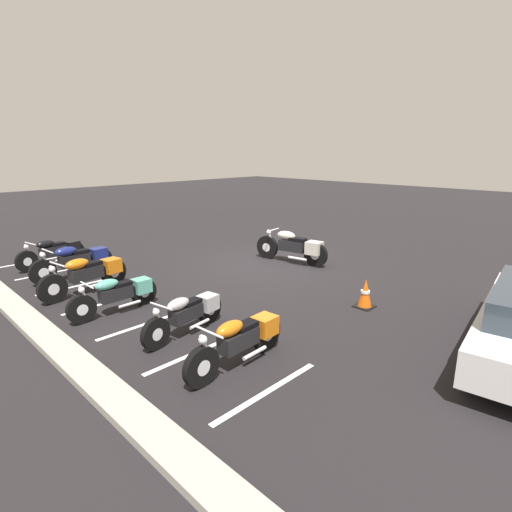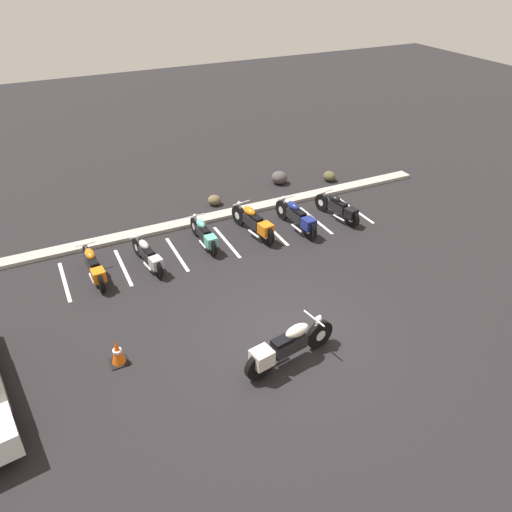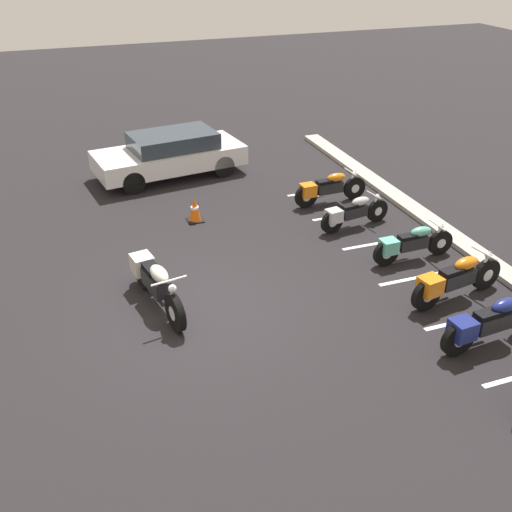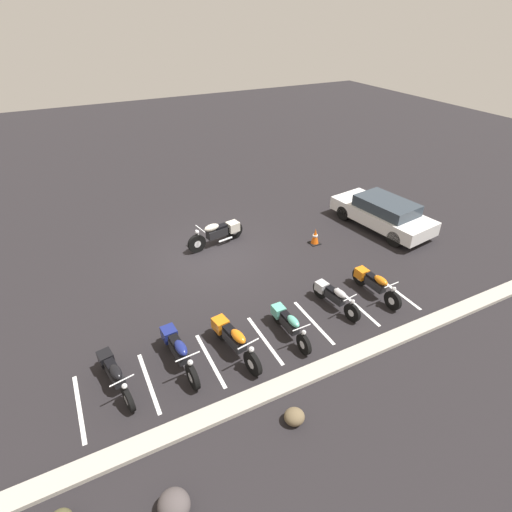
{
  "view_description": "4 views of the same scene",
  "coord_description": "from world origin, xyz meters",
  "px_view_note": "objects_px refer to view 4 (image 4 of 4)",
  "views": [
    {
      "loc": [
        -8.02,
        8.51,
        3.37
      ],
      "look_at": [
        -0.8,
        1.22,
        0.64
      ],
      "focal_mm": 28.0,
      "sensor_mm": 36.0,
      "label": 1
    },
    {
      "loc": [
        -4.73,
        -7.85,
        8.17
      ],
      "look_at": [
        0.32,
        2.54,
        0.79
      ],
      "focal_mm": 35.0,
      "sensor_mm": 36.0,
      "label": 2
    },
    {
      "loc": [
        9.44,
        -2.25,
        6.58
      ],
      "look_at": [
        -0.16,
        1.22,
        0.9
      ],
      "focal_mm": 42.0,
      "sensor_mm": 36.0,
      "label": 3
    },
    {
      "loc": [
        4.35,
        12.07,
        8.1
      ],
      "look_at": [
        -0.87,
        1.81,
        0.77
      ],
      "focal_mm": 28.0,
      "sensor_mm": 36.0,
      "label": 4
    }
  ],
  "objects_px": {
    "car_white": "(383,213)",
    "traffic_cone": "(315,237)",
    "motorcycle_cream_featured": "(219,233)",
    "parked_bike_2": "(288,323)",
    "parked_bike_3": "(233,339)",
    "parked_bike_1": "(334,296)",
    "parked_bike_0": "(374,283)",
    "landscape_rock_0": "(294,417)",
    "parked_bike_4": "(178,349)",
    "landscape_rock_1": "(174,505)",
    "parked_bike_5": "(114,373)"
  },
  "relations": [
    {
      "from": "car_white",
      "to": "traffic_cone",
      "type": "xyz_separation_m",
      "value": [
        3.27,
        -0.14,
        -0.37
      ]
    },
    {
      "from": "motorcycle_cream_featured",
      "to": "parked_bike_2",
      "type": "bearing_deg",
      "value": 78.13
    },
    {
      "from": "motorcycle_cream_featured",
      "to": "parked_bike_3",
      "type": "relative_size",
      "value": 1.07
    },
    {
      "from": "motorcycle_cream_featured",
      "to": "parked_bike_1",
      "type": "bearing_deg",
      "value": 98.24
    },
    {
      "from": "parked_bike_3",
      "to": "parked_bike_0",
      "type": "bearing_deg",
      "value": 84.08
    },
    {
      "from": "car_white",
      "to": "parked_bike_0",
      "type": "bearing_deg",
      "value": 127.23
    },
    {
      "from": "parked_bike_2",
      "to": "landscape_rock_0",
      "type": "bearing_deg",
      "value": -28.87
    },
    {
      "from": "parked_bike_4",
      "to": "car_white",
      "type": "relative_size",
      "value": 0.5
    },
    {
      "from": "car_white",
      "to": "parked_bike_1",
      "type": "bearing_deg",
      "value": 116.29
    },
    {
      "from": "landscape_rock_1",
      "to": "parked_bike_5",
      "type": "bearing_deg",
      "value": -83.45
    },
    {
      "from": "car_white",
      "to": "landscape_rock_0",
      "type": "relative_size",
      "value": 9.49
    },
    {
      "from": "parked_bike_2",
      "to": "car_white",
      "type": "height_order",
      "value": "car_white"
    },
    {
      "from": "parked_bike_4",
      "to": "landscape_rock_1",
      "type": "xyz_separation_m",
      "value": [
        1.22,
        3.53,
        -0.23
      ]
    },
    {
      "from": "parked_bike_4",
      "to": "parked_bike_5",
      "type": "height_order",
      "value": "parked_bike_4"
    },
    {
      "from": "parked_bike_3",
      "to": "landscape_rock_0",
      "type": "bearing_deg",
      "value": -1.57
    },
    {
      "from": "parked_bike_2",
      "to": "parked_bike_1",
      "type": "bearing_deg",
      "value": 101.94
    },
    {
      "from": "parked_bike_2",
      "to": "parked_bike_5",
      "type": "bearing_deg",
      "value": -95.29
    },
    {
      "from": "parked_bike_3",
      "to": "landscape_rock_0",
      "type": "height_order",
      "value": "parked_bike_3"
    },
    {
      "from": "parked_bike_2",
      "to": "parked_bike_3",
      "type": "height_order",
      "value": "parked_bike_3"
    },
    {
      "from": "landscape_rock_0",
      "to": "parked_bike_4",
      "type": "bearing_deg",
      "value": -58.65
    },
    {
      "from": "parked_bike_0",
      "to": "landscape_rock_0",
      "type": "height_order",
      "value": "parked_bike_0"
    },
    {
      "from": "parked_bike_4",
      "to": "motorcycle_cream_featured",
      "type": "bearing_deg",
      "value": 143.51
    },
    {
      "from": "parked_bike_2",
      "to": "traffic_cone",
      "type": "distance_m",
      "value": 5.34
    },
    {
      "from": "landscape_rock_1",
      "to": "traffic_cone",
      "type": "xyz_separation_m",
      "value": [
        -7.93,
        -7.09,
        0.06
      ]
    },
    {
      "from": "motorcycle_cream_featured",
      "to": "parked_bike_0",
      "type": "relative_size",
      "value": 1.16
    },
    {
      "from": "motorcycle_cream_featured",
      "to": "landscape_rock_1",
      "type": "xyz_separation_m",
      "value": [
        4.53,
        8.78,
        -0.26
      ]
    },
    {
      "from": "parked_bike_2",
      "to": "car_white",
      "type": "xyz_separation_m",
      "value": [
        -6.86,
        -3.8,
        0.26
      ]
    },
    {
      "from": "parked_bike_1",
      "to": "car_white",
      "type": "distance_m",
      "value": 6.01
    },
    {
      "from": "motorcycle_cream_featured",
      "to": "parked_bike_1",
      "type": "distance_m",
      "value": 5.47
    },
    {
      "from": "parked_bike_3",
      "to": "parked_bike_4",
      "type": "bearing_deg",
      "value": -110.27
    },
    {
      "from": "parked_bike_5",
      "to": "landscape_rock_0",
      "type": "height_order",
      "value": "parked_bike_5"
    },
    {
      "from": "parked_bike_0",
      "to": "landscape_rock_1",
      "type": "xyz_separation_m",
      "value": [
        7.77,
        3.51,
        -0.19
      ]
    },
    {
      "from": "car_white",
      "to": "landscape_rock_0",
      "type": "height_order",
      "value": "car_white"
    },
    {
      "from": "motorcycle_cream_featured",
      "to": "car_white",
      "type": "distance_m",
      "value": 6.92
    },
    {
      "from": "motorcycle_cream_featured",
      "to": "traffic_cone",
      "type": "relative_size",
      "value": 3.74
    },
    {
      "from": "parked_bike_1",
      "to": "traffic_cone",
      "type": "bearing_deg",
      "value": 145.58
    },
    {
      "from": "parked_bike_3",
      "to": "car_white",
      "type": "relative_size",
      "value": 0.5
    },
    {
      "from": "parked_bike_1",
      "to": "parked_bike_3",
      "type": "bearing_deg",
      "value": -93.21
    },
    {
      "from": "parked_bike_3",
      "to": "landscape_rock_0",
      "type": "distance_m",
      "value": 2.66
    },
    {
      "from": "parked_bike_3",
      "to": "car_white",
      "type": "bearing_deg",
      "value": 104.59
    },
    {
      "from": "traffic_cone",
      "to": "landscape_rock_1",
      "type": "bearing_deg",
      "value": 41.82
    },
    {
      "from": "parked_bike_1",
      "to": "car_white",
      "type": "bearing_deg",
      "value": 115.55
    },
    {
      "from": "parked_bike_3",
      "to": "parked_bike_5",
      "type": "relative_size",
      "value": 1.1
    },
    {
      "from": "parked_bike_4",
      "to": "traffic_cone",
      "type": "height_order",
      "value": "parked_bike_4"
    },
    {
      "from": "motorcycle_cream_featured",
      "to": "parked_bike_2",
      "type": "distance_m",
      "value": 5.63
    },
    {
      "from": "landscape_rock_1",
      "to": "traffic_cone",
      "type": "relative_size",
      "value": 0.98
    },
    {
      "from": "parked_bike_2",
      "to": "traffic_cone",
      "type": "relative_size",
      "value": 3.07
    },
    {
      "from": "parked_bike_3",
      "to": "car_white",
      "type": "height_order",
      "value": "car_white"
    },
    {
      "from": "parked_bike_3",
      "to": "landscape_rock_1",
      "type": "xyz_separation_m",
      "value": [
        2.66,
        3.24,
        -0.23
      ]
    },
    {
      "from": "parked_bike_1",
      "to": "landscape_rock_1",
      "type": "xyz_separation_m",
      "value": [
        6.23,
        3.58,
        -0.16
      ]
    }
  ]
}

